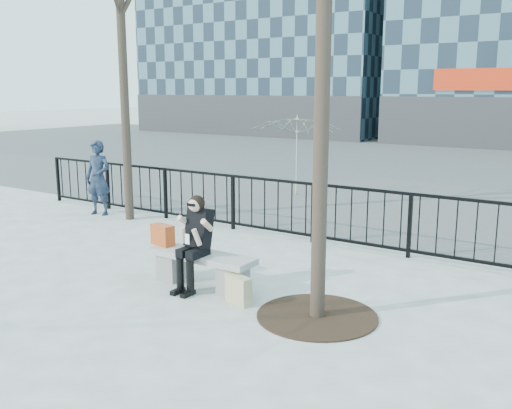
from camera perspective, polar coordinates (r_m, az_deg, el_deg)
The scene contains 10 objects.
ground at distance 8.28m, azimuth -5.42°, elevation -8.10°, with size 120.00×120.00×0.00m, color gray.
street_surface at distance 21.80m, azimuth 20.10°, elevation 3.50°, with size 60.00×23.00×0.01m, color #474747.
railing at distance 10.54m, azimuth 4.77°, elevation -0.68°, with size 14.00×0.06×1.10m.
tree_grate at distance 7.23m, azimuth 6.13°, elevation -11.01°, with size 1.50×1.50×0.02m, color black.
bench_main at distance 8.18m, azimuth -5.46°, elevation -6.12°, with size 1.65×0.46×0.49m.
seated_woman at distance 7.96m, azimuth -6.23°, elevation -3.87°, with size 0.50×0.64×1.34m.
handbag at distance 8.58m, azimuth -9.32°, elevation -3.02°, with size 0.37×0.18×0.31m, color #B44116.
shopping_bag at distance 7.54m, azimuth -1.77°, elevation -8.53°, with size 0.40×0.15×0.38m, color beige.
standing_man at distance 13.14m, azimuth -15.49°, elevation 2.58°, with size 0.61×0.40×1.66m, color black.
vendor_umbrella at distance 15.05m, azimuth 3.92°, elevation 4.96°, with size 2.32×2.37×2.13m, color yellow.
Camera 1 is at (4.92, -6.06, 2.77)m, focal length 40.00 mm.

